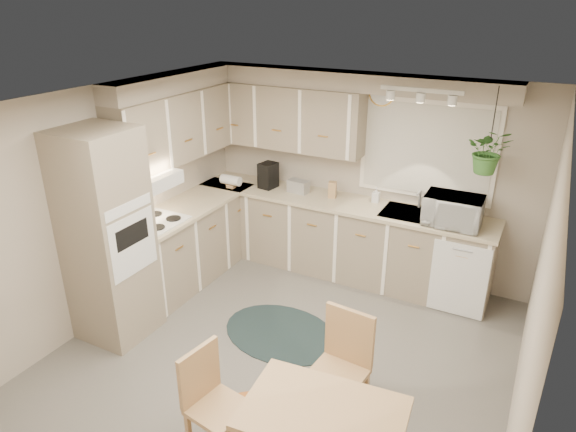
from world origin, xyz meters
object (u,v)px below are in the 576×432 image
object	(u,v)px
pet_bed	(248,418)
chair_left	(219,406)
chair_back	(336,373)
braided_rug	(281,333)
microwave	(453,207)

from	to	relation	value
pet_bed	chair_left	bearing A→B (deg)	-97.62
chair_left	pet_bed	xyz separation A→B (m)	(0.04, 0.31, -0.37)
chair_back	braided_rug	xyz separation A→B (m)	(-0.93, 0.80, -0.46)
braided_rug	microwave	bearing A→B (deg)	46.58
braided_rug	pet_bed	world-z (taller)	pet_bed
chair_left	braided_rug	size ratio (longest dim) A/B	0.69
chair_left	microwave	size ratio (longest dim) A/B	1.46
chair_left	chair_back	xyz separation A→B (m)	(0.63, 0.68, 0.04)
chair_back	braided_rug	distance (m)	1.31
braided_rug	pet_bed	bearing A→B (deg)	-74.11
microwave	pet_bed	bearing A→B (deg)	-111.78
braided_rug	microwave	size ratio (longest dim) A/B	2.11
chair_left	pet_bed	world-z (taller)	chair_left
chair_back	braided_rug	bearing A→B (deg)	-35.45
chair_left	microwave	xyz separation A→B (m)	(1.01, 2.86, 0.71)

